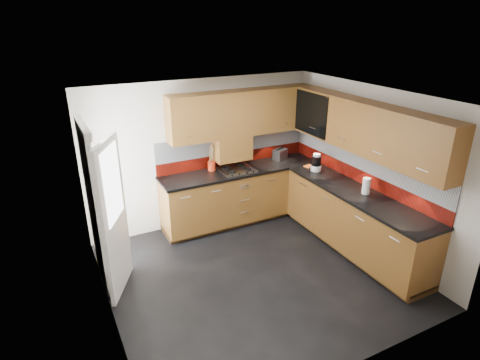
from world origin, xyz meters
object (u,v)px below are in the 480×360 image
utensil_pot (212,165)px  food_processor (316,163)px  gas_hob (237,170)px  toaster (280,154)px

utensil_pot → food_processor: (1.51, -0.78, 0.03)m
gas_hob → utensil_pot: size_ratio=1.26×
gas_hob → utensil_pot: bearing=152.5°
food_processor → utensil_pot: bearing=152.6°
utensil_pot → toaster: 1.29m
utensil_pot → toaster: bearing=-1.8°
toaster → gas_hob: bearing=-170.9°
toaster → utensil_pot: bearing=178.2°
gas_hob → toaster: (0.92, 0.15, 0.08)m
gas_hob → food_processor: (1.14, -0.59, 0.11)m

